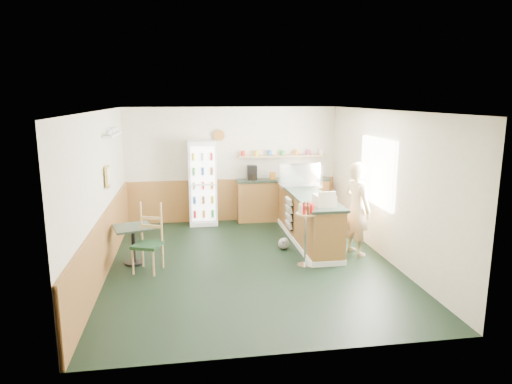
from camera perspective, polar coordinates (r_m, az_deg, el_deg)
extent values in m
plane|color=black|center=(8.29, -0.77, -8.84)|extent=(6.00, 6.00, 0.00)
cube|color=beige|center=(10.87, -3.02, 3.44)|extent=(5.00, 0.02, 2.70)
cube|color=beige|center=(7.98, -18.95, -0.23)|extent=(0.02, 6.00, 2.70)
cube|color=beige|center=(8.63, 15.95, 0.83)|extent=(0.02, 6.00, 2.70)
cube|color=silver|center=(7.77, -0.82, 10.22)|extent=(5.00, 6.00, 0.02)
cube|color=olive|center=(10.98, -2.95, -0.98)|extent=(4.98, 0.05, 1.00)
cube|color=olive|center=(8.18, -18.28, -6.06)|extent=(0.05, 5.98, 1.00)
cube|color=white|center=(8.85, 14.92, 2.46)|extent=(0.06, 1.45, 1.25)
cube|color=gold|center=(8.41, -18.06, 1.81)|extent=(0.03, 0.32, 0.38)
cube|color=white|center=(8.81, -17.52, 6.87)|extent=(0.18, 1.20, 0.03)
cylinder|color=#A36628|center=(10.69, -4.63, 7.06)|extent=(0.26, 0.04, 0.26)
cube|color=olive|center=(9.42, 6.47, -3.36)|extent=(0.60, 2.95, 0.95)
cube|color=white|center=(9.54, 6.41, -5.82)|extent=(0.64, 2.97, 0.10)
cube|color=#2A3A2E|center=(9.30, 6.54, -0.32)|extent=(0.68, 3.01, 0.05)
cube|color=olive|center=(11.01, 3.37, -1.09)|extent=(2.20, 0.38, 0.95)
cube|color=#2A3A2E|center=(10.91, 3.40, 1.53)|extent=(2.24, 0.42, 0.05)
cube|color=tan|center=(10.90, 3.35, 4.52)|extent=(2.10, 0.22, 0.04)
cube|color=black|center=(10.74, -0.51, 2.44)|extent=(0.22, 0.18, 0.34)
cylinder|color=#B2664C|center=(10.73, -1.63, 4.86)|extent=(0.10, 0.10, 0.12)
cylinder|color=#B2664C|center=(10.77, 0.04, 4.89)|extent=(0.10, 0.10, 0.12)
cylinder|color=#B2664C|center=(10.83, 1.71, 4.92)|extent=(0.10, 0.10, 0.12)
cylinder|color=#B2664C|center=(10.89, 3.35, 4.94)|extent=(0.10, 0.10, 0.12)
cylinder|color=#B2664C|center=(10.96, 4.98, 4.96)|extent=(0.10, 0.10, 0.12)
cylinder|color=#B2664C|center=(11.04, 6.58, 4.98)|extent=(0.10, 0.10, 0.12)
cylinder|color=#B2664C|center=(11.13, 8.16, 4.99)|extent=(0.10, 0.10, 0.12)
cube|color=white|center=(10.65, -6.70, 1.16)|extent=(0.64, 0.46, 1.95)
cube|color=white|center=(10.43, -6.65, 0.99)|extent=(0.54, 0.02, 1.72)
cube|color=silver|center=(10.36, -6.63, 0.92)|extent=(0.58, 0.02, 1.78)
cube|color=silver|center=(9.95, 5.49, 0.82)|extent=(0.89, 0.46, 0.06)
cube|color=silver|center=(9.90, 5.52, 2.25)|extent=(0.87, 0.44, 0.44)
cube|color=beige|center=(8.26, 8.54, -1.03)|extent=(0.36, 0.38, 0.20)
imported|color=tan|center=(8.71, 12.53, -2.06)|extent=(0.58, 0.69, 1.76)
cylinder|color=silver|center=(8.21, 6.12, -9.05)|extent=(0.28, 0.28, 0.02)
cylinder|color=silver|center=(8.06, 6.20, -5.95)|extent=(0.04, 0.04, 0.93)
cylinder|color=tan|center=(7.93, 6.27, -2.73)|extent=(0.36, 0.36, 0.02)
cylinder|color=red|center=(7.97, 6.92, -1.99)|extent=(0.05, 0.05, 0.16)
cylinder|color=red|center=(8.01, 6.52, -1.91)|extent=(0.05, 0.05, 0.16)
cylinder|color=red|center=(8.01, 6.04, -1.90)|extent=(0.05, 0.05, 0.16)
cylinder|color=red|center=(7.97, 5.64, -1.96)|extent=(0.05, 0.05, 0.16)
cylinder|color=red|center=(7.91, 5.49, -2.07)|extent=(0.05, 0.05, 0.16)
cylinder|color=red|center=(7.84, 5.65, -2.18)|extent=(0.05, 0.05, 0.16)
cylinder|color=red|center=(7.81, 6.05, -2.26)|extent=(0.05, 0.05, 0.16)
cylinder|color=red|center=(7.81, 6.54, -2.27)|extent=(0.05, 0.05, 0.16)
cylinder|color=red|center=(7.85, 6.94, -2.21)|extent=(0.05, 0.05, 0.16)
cylinder|color=red|center=(7.91, 7.08, -2.10)|extent=(0.05, 0.05, 0.16)
cube|color=black|center=(9.56, 4.20, -4.49)|extent=(0.05, 0.41, 0.03)
cube|color=beige|center=(9.53, 4.09, -4.09)|extent=(0.09, 0.37, 0.14)
cube|color=black|center=(9.51, 4.21, -3.52)|extent=(0.05, 0.41, 0.03)
cube|color=beige|center=(9.49, 4.10, -3.12)|extent=(0.09, 0.37, 0.14)
cube|color=black|center=(9.47, 4.23, -2.54)|extent=(0.05, 0.41, 0.03)
cube|color=beige|center=(9.45, 4.11, -2.13)|extent=(0.09, 0.37, 0.14)
cube|color=black|center=(9.43, 4.24, -1.55)|extent=(0.05, 0.41, 0.03)
cube|color=beige|center=(9.41, 4.13, -1.14)|extent=(0.09, 0.37, 0.14)
cylinder|color=black|center=(8.55, -14.94, -8.49)|extent=(0.36, 0.36, 0.04)
cylinder|color=black|center=(8.45, -15.06, -6.45)|extent=(0.07, 0.07, 0.62)
cube|color=#2A3A2E|center=(8.35, -15.18, -4.30)|extent=(0.77, 0.77, 0.04)
cube|color=black|center=(7.98, -13.43, -6.49)|extent=(0.56, 0.56, 0.05)
cylinder|color=tan|center=(7.90, -14.81, -8.58)|extent=(0.04, 0.04, 0.45)
cylinder|color=tan|center=(7.86, -12.09, -8.53)|extent=(0.04, 0.04, 0.45)
cylinder|color=tan|center=(8.24, -14.56, -7.69)|extent=(0.04, 0.04, 0.45)
cylinder|color=tan|center=(8.21, -11.95, -7.64)|extent=(0.04, 0.04, 0.45)
cube|color=tan|center=(8.06, -13.45, -3.69)|extent=(0.38, 0.18, 0.70)
sphere|color=gray|center=(9.00, 3.48, -6.45)|extent=(0.22, 0.22, 0.22)
sphere|color=gray|center=(8.87, 3.64, -6.12)|extent=(0.13, 0.13, 0.13)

